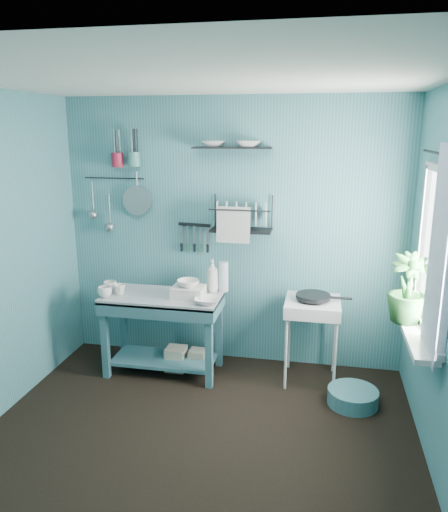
% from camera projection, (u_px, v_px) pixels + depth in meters
% --- Properties ---
extents(floor, '(3.20, 3.20, 0.00)m').
position_uv_depth(floor, '(194.00, 447.00, 3.56)').
color(floor, black).
rests_on(floor, ground).
extents(ceiling, '(3.20, 3.20, 0.00)m').
position_uv_depth(ceiling, '(188.00, 77.00, 2.94)').
color(ceiling, silver).
rests_on(ceiling, ground).
extents(wall_back, '(3.20, 0.00, 3.20)m').
position_uv_depth(wall_back, '(232.00, 234.00, 4.68)').
color(wall_back, '#3D757C').
rests_on(wall_back, ground).
extents(wall_front, '(3.20, 0.00, 3.20)m').
position_uv_depth(wall_front, '(85.00, 397.00, 1.83)').
color(wall_front, '#3D757C').
rests_on(wall_front, ground).
extents(work_counter, '(1.14, 0.72, 0.75)m').
position_uv_depth(work_counter, '(164.00, 334.00, 4.59)').
color(work_counter, '#325F69').
rests_on(work_counter, floor).
extents(mug_left, '(0.12, 0.12, 0.10)m').
position_uv_depth(mug_left, '(105.00, 292.00, 4.43)').
color(mug_left, silver).
rests_on(mug_left, work_counter).
extents(mug_mid, '(0.14, 0.14, 0.09)m').
position_uv_depth(mug_mid, '(120.00, 289.00, 4.50)').
color(mug_mid, silver).
rests_on(mug_mid, work_counter).
extents(mug_right, '(0.17, 0.17, 0.10)m').
position_uv_depth(mug_right, '(110.00, 286.00, 4.58)').
color(mug_right, silver).
rests_on(mug_right, work_counter).
extents(wash_tub, '(0.28, 0.22, 0.10)m').
position_uv_depth(wash_tub, '(188.00, 292.00, 4.42)').
color(wash_tub, silver).
rests_on(wash_tub, work_counter).
extents(tub_bowl, '(0.20, 0.19, 0.06)m').
position_uv_depth(tub_bowl, '(188.00, 283.00, 4.40)').
color(tub_bowl, silver).
rests_on(tub_bowl, wash_tub).
extents(soap_bottle, '(0.11, 0.12, 0.30)m').
position_uv_depth(soap_bottle, '(212.00, 275.00, 4.57)').
color(soap_bottle, silver).
rests_on(soap_bottle, work_counter).
extents(water_bottle, '(0.09, 0.09, 0.28)m').
position_uv_depth(water_bottle, '(223.00, 276.00, 4.58)').
color(water_bottle, silver).
rests_on(water_bottle, work_counter).
extents(counter_bowl, '(0.22, 0.22, 0.05)m').
position_uv_depth(counter_bowl, '(207.00, 301.00, 4.27)').
color(counter_bowl, silver).
rests_on(counter_bowl, work_counter).
extents(hotplate_stand, '(0.55, 0.55, 0.76)m').
position_uv_depth(hotplate_stand, '(311.00, 341.00, 4.43)').
color(hotplate_stand, silver).
rests_on(hotplate_stand, floor).
extents(frying_pan, '(0.30, 0.30, 0.03)m').
position_uv_depth(frying_pan, '(313.00, 296.00, 4.33)').
color(frying_pan, black).
rests_on(frying_pan, hotplate_stand).
extents(knife_strip, '(0.32, 0.07, 0.03)m').
position_uv_depth(knife_strip, '(194.00, 225.00, 4.70)').
color(knife_strip, black).
rests_on(knife_strip, wall_back).
extents(dish_rack, '(0.58, 0.33, 0.32)m').
position_uv_depth(dish_rack, '(241.00, 214.00, 4.48)').
color(dish_rack, black).
rests_on(dish_rack, wall_back).
extents(upper_shelf, '(0.71, 0.22, 0.01)m').
position_uv_depth(upper_shelf, '(232.00, 148.00, 4.38)').
color(upper_shelf, black).
rests_on(upper_shelf, wall_back).
extents(shelf_bowl_left, '(0.20, 0.20, 0.05)m').
position_uv_depth(shelf_bowl_left, '(213.00, 150.00, 4.42)').
color(shelf_bowl_left, silver).
rests_on(shelf_bowl_left, upper_shelf).
extents(shelf_bowl_right, '(0.23, 0.23, 0.05)m').
position_uv_depth(shelf_bowl_right, '(249.00, 147.00, 4.35)').
color(shelf_bowl_right, silver).
rests_on(shelf_bowl_right, upper_shelf).
extents(utensil_cup_magenta, '(0.11, 0.11, 0.13)m').
position_uv_depth(utensil_cup_magenta, '(118.00, 160.00, 4.64)').
color(utensil_cup_magenta, maroon).
rests_on(utensil_cup_magenta, wall_back).
extents(utensil_cup_teal, '(0.11, 0.11, 0.13)m').
position_uv_depth(utensil_cup_teal, '(134.00, 159.00, 4.60)').
color(utensil_cup_teal, teal).
rests_on(utensil_cup_teal, wall_back).
extents(colander, '(0.28, 0.03, 0.28)m').
position_uv_depth(colander, '(137.00, 200.00, 4.73)').
color(colander, gray).
rests_on(colander, wall_back).
extents(ladle_outer, '(0.01, 0.01, 0.30)m').
position_uv_depth(ladle_outer, '(93.00, 197.00, 4.82)').
color(ladle_outer, gray).
rests_on(ladle_outer, wall_back).
extents(ladle_inner, '(0.01, 0.01, 0.30)m').
position_uv_depth(ladle_inner, '(109.00, 210.00, 4.82)').
color(ladle_inner, gray).
rests_on(ladle_inner, wall_back).
extents(hook_rail, '(0.60, 0.01, 0.01)m').
position_uv_depth(hook_rail, '(114.00, 178.00, 4.74)').
color(hook_rail, black).
rests_on(hook_rail, wall_back).
extents(window_glass, '(0.00, 1.10, 1.10)m').
position_uv_depth(window_glass, '(437.00, 253.00, 3.34)').
color(window_glass, white).
rests_on(window_glass, wall_right).
extents(windowsill, '(0.16, 0.95, 0.04)m').
position_uv_depth(windowsill, '(415.00, 333.00, 3.50)').
color(windowsill, silver).
rests_on(windowsill, wall_right).
extents(curtain, '(0.00, 1.35, 1.35)m').
position_uv_depth(curtain, '(437.00, 256.00, 3.06)').
color(curtain, silver).
rests_on(curtain, wall_right).
extents(curtain_rod, '(0.02, 1.05, 0.02)m').
position_uv_depth(curtain_rod, '(440.00, 154.00, 3.19)').
color(curtain_rod, black).
rests_on(curtain_rod, wall_right).
extents(potted_plant, '(0.32, 0.32, 0.51)m').
position_uv_depth(potted_plant, '(408.00, 288.00, 3.61)').
color(potted_plant, '#245C26').
rests_on(potted_plant, windowsill).
extents(storage_tin_large, '(0.18, 0.18, 0.22)m').
position_uv_depth(storage_tin_large, '(176.00, 359.00, 4.69)').
color(storage_tin_large, gray).
rests_on(storage_tin_large, floor).
extents(storage_tin_small, '(0.15, 0.15, 0.20)m').
position_uv_depth(storage_tin_small, '(198.00, 360.00, 4.68)').
color(storage_tin_small, gray).
rests_on(storage_tin_small, floor).
extents(floor_basin, '(0.41, 0.41, 0.13)m').
position_uv_depth(floor_basin, '(353.00, 397.00, 4.10)').
color(floor_basin, teal).
rests_on(floor_basin, floor).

